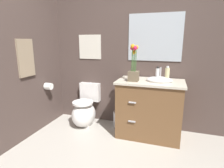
# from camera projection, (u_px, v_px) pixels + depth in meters

# --- Properties ---
(wall_back) EXTENTS (4.67, 0.05, 2.50)m
(wall_back) POSITION_uv_depth(u_px,v_px,m) (155.00, 51.00, 2.79)
(wall_back) COLOR #4C3D38
(wall_back) RESTS_ON ground_plane
(wall_left) EXTENTS (0.05, 4.52, 2.50)m
(wall_left) POSITION_uv_depth(u_px,v_px,m) (4.00, 53.00, 2.24)
(wall_left) COLOR #4C3D38
(wall_left) RESTS_ON ground_plane
(toilet) EXTENTS (0.38, 0.59, 0.69)m
(toilet) POSITION_uv_depth(u_px,v_px,m) (85.00, 111.00, 3.07)
(toilet) COLOR white
(toilet) RESTS_ON ground_plane
(vanity_cabinet) EXTENTS (0.94, 0.56, 1.03)m
(vanity_cabinet) POSITION_uv_depth(u_px,v_px,m) (149.00, 108.00, 2.68)
(vanity_cabinet) COLOR brown
(vanity_cabinet) RESTS_ON ground_plane
(flower_vase) EXTENTS (0.14, 0.14, 0.51)m
(flower_vase) POSITION_uv_depth(u_px,v_px,m) (134.00, 68.00, 2.53)
(flower_vase) COLOR brown
(flower_vase) RESTS_ON vanity_cabinet
(soap_bottle) EXTENTS (0.05, 0.05, 0.21)m
(soap_bottle) POSITION_uv_depth(u_px,v_px,m) (157.00, 75.00, 2.51)
(soap_bottle) COLOR white
(soap_bottle) RESTS_ON vanity_cabinet
(lotion_bottle) EXTENTS (0.06, 0.06, 0.22)m
(lotion_bottle) POSITION_uv_depth(u_px,v_px,m) (167.00, 75.00, 2.50)
(lotion_bottle) COLOR beige
(lotion_bottle) RESTS_ON vanity_cabinet
(trash_bin) EXTENTS (0.18, 0.18, 0.27)m
(trash_bin) POSITION_uv_depth(u_px,v_px,m) (119.00, 119.00, 3.00)
(trash_bin) COLOR #B7B7BC
(trash_bin) RESTS_ON ground_plane
(wall_poster) EXTENTS (0.40, 0.01, 0.40)m
(wall_poster) POSITION_uv_depth(u_px,v_px,m) (90.00, 47.00, 3.08)
(wall_poster) COLOR silver
(wall_mirror) EXTENTS (0.80, 0.01, 0.70)m
(wall_mirror) POSITION_uv_depth(u_px,v_px,m) (155.00, 37.00, 2.72)
(wall_mirror) COLOR #B2BCC6
(hanging_towel) EXTENTS (0.03, 0.28, 0.52)m
(hanging_towel) POSITION_uv_depth(u_px,v_px,m) (26.00, 58.00, 2.52)
(hanging_towel) COLOR gray
(toilet_paper_roll) EXTENTS (0.11, 0.11, 0.11)m
(toilet_paper_roll) POSITION_uv_depth(u_px,v_px,m) (49.00, 86.00, 2.95)
(toilet_paper_roll) COLOR white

